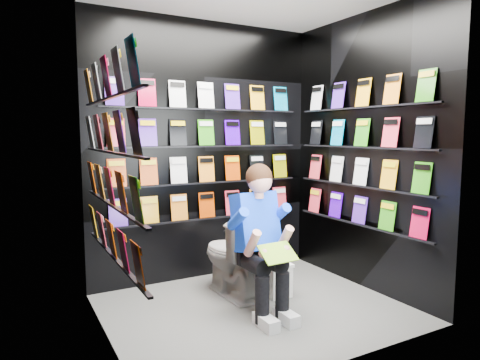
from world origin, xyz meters
TOP-DOWN VIEW (x-y plane):
  - floor at (0.00, 0.00)m, footprint 2.40×2.40m
  - wall_back at (0.00, 1.00)m, footprint 2.40×0.04m
  - wall_front at (0.00, -1.00)m, footprint 2.40×0.04m
  - wall_left at (-1.20, 0.00)m, footprint 0.04×2.00m
  - wall_right at (1.20, 0.00)m, footprint 0.04×2.00m
  - comics_back at (0.00, 0.97)m, footprint 2.10×0.06m
  - comics_left at (-1.17, 0.00)m, footprint 0.06×1.70m
  - comics_right at (1.17, 0.00)m, footprint 0.06×1.70m
  - toilet at (-0.02, 0.37)m, footprint 0.45×0.77m
  - longbox at (0.34, 0.24)m, footprint 0.22×0.38m
  - longbox_lid at (0.34, 0.24)m, footprint 0.24×0.40m
  - reader at (-0.02, -0.01)m, footprint 0.51×0.73m
  - held_comic at (-0.02, -0.36)m, footprint 0.29×0.18m

SIDE VIEW (x-z plane):
  - floor at x=0.00m, z-range 0.00..0.00m
  - longbox at x=0.34m, z-range 0.00..0.28m
  - longbox_lid at x=0.34m, z-range 0.28..0.31m
  - toilet at x=-0.02m, z-range 0.00..0.73m
  - held_comic at x=-0.02m, z-range 0.52..0.64m
  - reader at x=-0.02m, z-range 0.09..1.40m
  - wall_back at x=0.00m, z-range 0.00..2.60m
  - wall_front at x=0.00m, z-range 0.00..2.60m
  - wall_left at x=-1.20m, z-range 0.00..2.60m
  - wall_right at x=1.20m, z-range 0.00..2.60m
  - comics_back at x=0.00m, z-range 0.62..1.99m
  - comics_left at x=-1.17m, z-range 0.62..1.99m
  - comics_right at x=1.17m, z-range 0.62..1.99m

